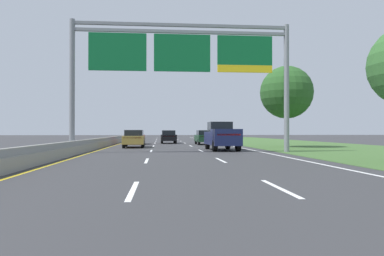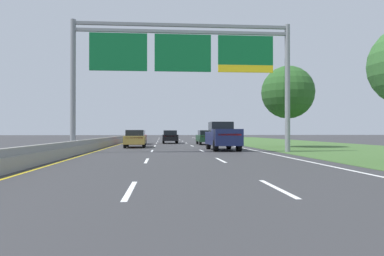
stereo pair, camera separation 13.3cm
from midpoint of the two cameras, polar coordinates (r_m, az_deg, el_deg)
The scene contains 11 objects.
ground_plane at distance 33.57m, azimuth -3.09°, elevation -3.01°, with size 220.00×220.00×0.00m, color #333335.
lane_striping at distance 33.11m, azimuth -3.07°, elevation -3.04°, with size 11.96×106.00×0.01m.
grass_verge_right at distance 36.77m, azimuth 19.21°, elevation -2.75°, with size 14.00×110.00×0.02m, color #3D602D.
median_barrier_concrete at distance 33.98m, azimuth -14.30°, elevation -2.37°, with size 0.60×110.00×0.85m.
overhead_sign_gantry at distance 25.18m, azimuth -1.71°, elevation 10.76°, with size 15.06×0.42×8.95m.
pickup_truck_navy at distance 28.14m, azimuth 4.54°, elevation -1.30°, with size 2.10×5.44×2.20m.
car_black_centre_lane_sedan at distance 44.10m, azimuth -3.81°, elevation -1.35°, with size 1.88×4.42×1.57m.
car_red_left_lane_sedan at distance 41.42m, azimuth -8.85°, elevation -1.40°, with size 1.83×4.40×1.57m.
car_darkgreen_right_lane_sedan at distance 40.13m, azimuth 1.88°, elevation -1.44°, with size 1.89×4.43×1.57m.
car_gold_left_lane_sedan at distance 33.16m, azimuth -9.22°, elevation -1.62°, with size 1.91×4.43×1.57m.
roadside_tree_mid at distance 34.40m, azimuth 14.53°, elevation 5.43°, with size 4.81×4.81×7.43m.
Camera 1 is at (-1.18, 1.49, 1.45)m, focal length 33.94 mm.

